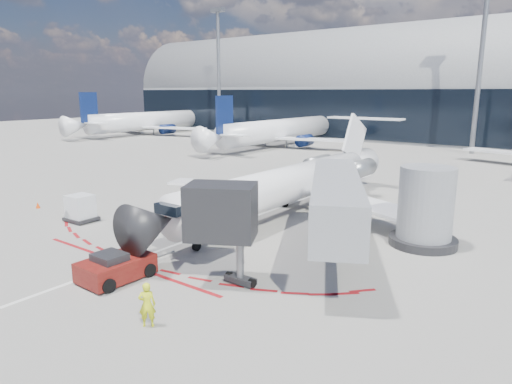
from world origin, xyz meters
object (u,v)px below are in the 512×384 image
Objects in this scene: regional_jet at (293,182)px; uld_container at (81,208)px; pushback_tug at (116,267)px; ramp_worker at (147,305)px.

regional_jet reaches higher than uld_container.
pushback_tug is 2.62× the size of uld_container.
regional_jet is 18.62m from ramp_worker.
pushback_tug is at bearing -27.27° from uld_container.
ramp_worker is 17.13m from uld_container.
uld_container is (-10.71, 4.98, 0.32)m from pushback_tug.
regional_jet reaches higher than ramp_worker.
uld_container is at bearing -135.34° from regional_jet.
uld_container is at bearing -65.99° from ramp_worker.
pushback_tug is 11.81m from uld_container.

